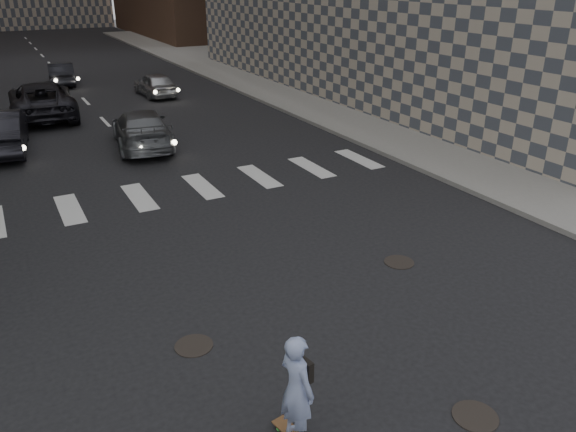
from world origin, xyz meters
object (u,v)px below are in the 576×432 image
object	(u,v)px
skateboarder	(297,389)
traffic_car_b	(142,129)
traffic_car_c	(42,100)
traffic_car_d	(155,84)
traffic_car_e	(61,74)
traffic_car_a	(0,131)

from	to	relation	value
skateboarder	traffic_car_b	distance (m)	16.00
traffic_car_c	traffic_car_d	xyz separation A→B (m)	(5.99, 2.47, -0.18)
skateboarder	traffic_car_e	world-z (taller)	skateboarder
traffic_car_a	traffic_car_c	world-z (taller)	traffic_car_c
skateboarder	traffic_car_c	distance (m)	22.78
traffic_car_b	traffic_car_c	world-z (taller)	traffic_car_c
traffic_car_a	traffic_car_e	bearing A→B (deg)	-100.15
traffic_car_a	traffic_car_c	xyz separation A→B (m)	(1.99, 5.08, 0.02)
skateboarder	traffic_car_d	distance (m)	25.75
skateboarder	traffic_car_a	bearing A→B (deg)	88.94
traffic_car_a	traffic_car_c	bearing A→B (deg)	-105.17
traffic_car_b	skateboarder	bearing A→B (deg)	90.96
traffic_car_b	traffic_car_e	size ratio (longest dim) A/B	1.23
traffic_car_d	traffic_car_e	world-z (taller)	traffic_car_e
traffic_car_c	traffic_car_d	world-z (taller)	traffic_car_c
traffic_car_a	traffic_car_e	distance (m)	14.04
traffic_car_d	traffic_car_c	bearing A→B (deg)	19.69
traffic_car_d	traffic_car_a	bearing A→B (deg)	40.66
skateboarder	traffic_car_d	size ratio (longest dim) A/B	0.48
traffic_car_b	traffic_car_d	bearing A→B (deg)	-100.67
traffic_car_a	traffic_car_d	world-z (taller)	traffic_car_a
traffic_car_d	traffic_car_e	distance (m)	7.15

